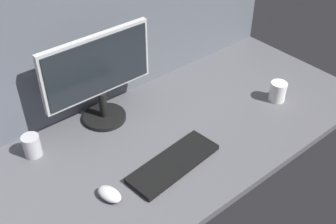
# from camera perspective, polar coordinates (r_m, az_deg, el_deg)

# --- Properties ---
(ground_plane) EXTENTS (1.80, 0.80, 0.03)m
(ground_plane) POSITION_cam_1_polar(r_m,az_deg,el_deg) (1.69, -0.23, -3.48)
(ground_plane) COLOR #515156
(cubicle_wall_back) EXTENTS (1.80, 0.06, 0.73)m
(cubicle_wall_back) POSITION_cam_1_polar(r_m,az_deg,el_deg) (1.74, -8.33, 12.44)
(cubicle_wall_back) COLOR #565B66
(cubicle_wall_back) RESTS_ON ground_plane
(monitor) EXTENTS (0.47, 0.18, 0.38)m
(monitor) POSITION_cam_1_polar(r_m,az_deg,el_deg) (1.66, -9.45, 5.08)
(monitor) COLOR black
(monitor) RESTS_ON ground_plane
(keyboard) EXTENTS (0.38, 0.17, 0.02)m
(keyboard) POSITION_cam_1_polar(r_m,az_deg,el_deg) (1.54, 0.76, -7.01)
(keyboard) COLOR black
(keyboard) RESTS_ON ground_plane
(mouse) EXTENTS (0.07, 0.11, 0.03)m
(mouse) POSITION_cam_1_polar(r_m,az_deg,el_deg) (1.45, -7.99, -11.04)
(mouse) COLOR silver
(mouse) RESTS_ON ground_plane
(mug_steel) EXTENTS (0.07, 0.07, 0.09)m
(mug_steel) POSITION_cam_1_polar(r_m,az_deg,el_deg) (1.64, -18.10, -4.40)
(mug_steel) COLOR #B2B2B7
(mug_steel) RESTS_ON ground_plane
(mug_ceramic_white) EXTENTS (0.10, 0.07, 0.09)m
(mug_ceramic_white) POSITION_cam_1_polar(r_m,az_deg,el_deg) (1.90, 14.80, 2.76)
(mug_ceramic_white) COLOR white
(mug_ceramic_white) RESTS_ON ground_plane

